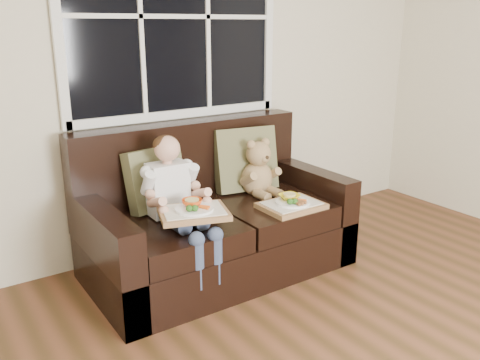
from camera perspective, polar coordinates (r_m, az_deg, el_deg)
window_back at (r=3.59m, az=-7.38°, el=17.75°), size 1.62×0.04×1.37m
loveseat at (r=3.44m, az=-3.02°, el=-4.98°), size 1.70×0.92×0.96m
pillow_left at (r=3.31m, az=-9.46°, el=0.12°), size 0.42×0.25×0.41m
pillow_right at (r=3.64m, az=0.60°, el=2.34°), size 0.48×0.28×0.46m
child at (r=3.09m, az=-7.27°, el=-1.44°), size 0.35×0.58×0.79m
teddy_bear at (r=3.56m, az=2.06°, el=0.96°), size 0.24×0.30×0.41m
tray_left at (r=2.94m, az=-5.25°, el=-3.49°), size 0.46×0.40×0.09m
tray_right at (r=3.33m, az=5.78°, el=-2.70°), size 0.39×0.30×0.09m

